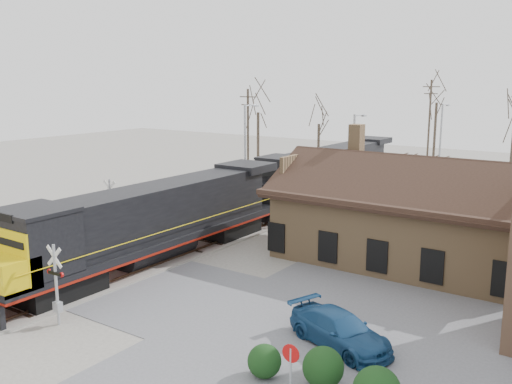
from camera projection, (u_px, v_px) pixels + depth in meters
ground at (114, 277)px, 31.42m from camera, size 140.00×140.00×0.00m
road at (114, 277)px, 31.42m from camera, size 60.00×9.00×0.03m
parking_lot at (470, 332)px, 24.58m from camera, size 22.00×26.00×0.03m
track_main at (265, 221)px, 43.50m from camera, size 3.40×90.00×0.24m
track_siding at (219, 213)px, 46.02m from camera, size 3.40×90.00×0.24m
depot at (405, 221)px, 33.93m from camera, size 15.20×9.31×7.90m
locomotive_lead at (148, 223)px, 33.08m from camera, size 3.24×21.71×4.82m
locomotive_trailing at (326, 173)px, 50.80m from camera, size 3.24×21.71×4.57m
crossbuck_near at (56, 287)px, 25.02m from camera, size 1.06×0.28×3.70m
crossbuck_far at (111, 209)px, 39.35m from camera, size 1.13×0.33×4.01m
do_not_enter_sign at (291, 363)px, 18.84m from camera, size 0.65×0.07×2.17m
parked_car at (340, 330)px, 23.16m from camera, size 5.26×3.56×1.42m
hedge_a at (264, 361)px, 20.78m from camera, size 1.25×1.25×1.25m
hedge_b at (323, 367)px, 20.11m from camera, size 1.48×1.48×1.48m
streetlight_a at (246, 147)px, 50.21m from camera, size 0.25×2.04×8.56m
streetlight_b at (354, 160)px, 43.70m from camera, size 0.25×2.04×8.12m
streetlight_c at (441, 143)px, 54.65m from camera, size 0.25×2.04×8.42m
utility_pole_a at (248, 135)px, 58.56m from camera, size 2.00×0.24×9.75m
utility_pole_b at (429, 124)px, 66.75m from camera, size 2.00×0.24×10.65m
tree_a at (258, 102)px, 64.18m from camera, size 4.69×4.69×11.48m
tree_b at (319, 116)px, 65.19m from camera, size 3.77×3.77×9.24m
tree_c at (437, 91)px, 67.65m from camera, size 5.32×5.32×13.03m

